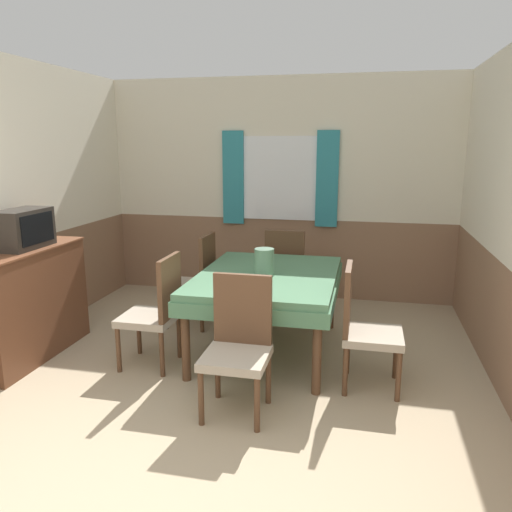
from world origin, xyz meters
TOP-DOWN VIEW (x-y plane):
  - wall_back at (0.00, 4.07)m, footprint 4.52×0.10m
  - wall_left at (-2.08, 2.02)m, footprint 0.05×4.44m
  - dining_table at (0.21, 2.32)m, footprint 1.22×1.60m
  - chair_head_window at (0.21, 3.35)m, footprint 0.44×0.44m
  - chair_left_far at (-0.63, 2.82)m, footprint 0.44×0.44m
  - chair_head_near at (0.21, 1.29)m, footprint 0.44×0.44m
  - chair_right_near at (1.05, 1.82)m, footprint 0.44×0.44m
  - chair_left_near at (-0.63, 1.82)m, footprint 0.44×0.44m
  - sideboard at (-1.82, 1.75)m, footprint 0.46×1.24m
  - tv at (-1.81, 1.80)m, footprint 0.29×0.51m
  - vase at (0.20, 2.23)m, footprint 0.17×0.17m

SIDE VIEW (x-z plane):
  - sideboard at x=-1.82m, z-range 0.01..0.98m
  - chair_head_window at x=0.21m, z-range 0.02..0.97m
  - chair_left_far at x=-0.63m, z-range 0.02..0.97m
  - chair_head_near at x=0.21m, z-range 0.02..0.97m
  - chair_right_near at x=1.05m, z-range 0.02..0.97m
  - chair_left_near at x=-0.63m, z-range 0.02..0.97m
  - dining_table at x=0.21m, z-range 0.26..0.99m
  - vase at x=0.20m, z-range 0.73..0.96m
  - tv at x=-1.81m, z-range 0.97..1.30m
  - wall_left at x=-2.08m, z-range 0.00..2.60m
  - wall_back at x=0.00m, z-range 0.01..2.61m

